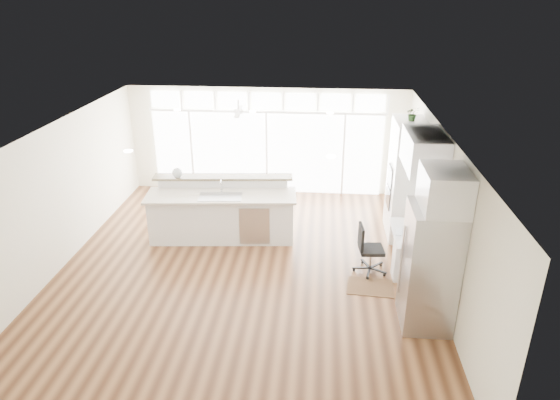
{
  "coord_description": "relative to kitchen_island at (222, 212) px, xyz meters",
  "views": [
    {
      "loc": [
        1.39,
        -8.15,
        4.99
      ],
      "look_at": [
        0.63,
        0.6,
        1.2
      ],
      "focal_mm": 32.0,
      "sensor_mm": 36.0,
      "label": 1
    }
  ],
  "objects": [
    {
      "name": "fridge_cabinet",
      "position": [
        3.82,
        -2.57,
        1.68
      ],
      "size": [
        0.64,
        0.9,
        0.6
      ],
      "primitive_type": "cube",
      "color": "white",
      "rests_on": "wall_right"
    },
    {
      "name": "wall_back",
      "position": [
        0.65,
        2.78,
        0.73
      ],
      "size": [
        7.0,
        0.04,
        2.7
      ],
      "primitive_type": "cube",
      "color": "white",
      "rests_on": "floor"
    },
    {
      "name": "wall_left",
      "position": [
        -2.85,
        -1.22,
        0.73
      ],
      "size": [
        0.04,
        8.0,
        2.7
      ],
      "primitive_type": "cube",
      "color": "white",
      "rests_on": "floor"
    },
    {
      "name": "wall_front",
      "position": [
        0.65,
        -5.22,
        0.73
      ],
      "size": [
        7.0,
        0.04,
        2.7
      ],
      "primitive_type": "cube",
      "color": "white",
      "rests_on": "floor"
    },
    {
      "name": "framed_photos",
      "position": [
        4.11,
        -0.3,
        0.78
      ],
      "size": [
        0.06,
        0.22,
        0.8
      ],
      "primitive_type": "cube",
      "color": "black",
      "rests_on": "wall_right"
    },
    {
      "name": "upper_cabinets",
      "position": [
        3.82,
        -0.92,
        1.73
      ],
      "size": [
        0.64,
        1.3,
        0.64
      ],
      "primitive_type": "cube",
      "color": "white",
      "rests_on": "wall_right"
    },
    {
      "name": "kitchen_island",
      "position": [
        0.0,
        0.0,
        0.0
      ],
      "size": [
        3.19,
        1.44,
        1.23
      ],
      "primitive_type": "cube",
      "rotation": [
        0.0,
        0.0,
        0.09
      ],
      "color": "white",
      "rests_on": "floor"
    },
    {
      "name": "keyboard",
      "position": [
        3.53,
        -0.92,
        0.15
      ],
      "size": [
        0.16,
        0.31,
        0.01
      ],
      "primitive_type": "cube",
      "rotation": [
        0.0,
        0.0,
        -0.16
      ],
      "color": "white",
      "rests_on": "desk_nook"
    },
    {
      "name": "rug",
      "position": [
        3.0,
        -1.65,
        -0.61
      ],
      "size": [
        0.87,
        0.66,
        0.01
      ],
      "primitive_type": "cube",
      "rotation": [
        0.0,
        0.0,
        -0.08
      ],
      "color": "#372011",
      "rests_on": "floor"
    },
    {
      "name": "office_chair",
      "position": [
        3.03,
        -1.1,
        -0.14
      ],
      "size": [
        0.54,
        0.5,
        0.95
      ],
      "primitive_type": "cube",
      "rotation": [
        0.0,
        0.0,
        0.1
      ],
      "color": "black",
      "rests_on": "floor"
    },
    {
      "name": "ceiling",
      "position": [
        0.65,
        -1.22,
        2.08
      ],
      "size": [
        7.0,
        8.0,
        0.02
      ],
      "primitive_type": "cube",
      "color": "white",
      "rests_on": "wall_back"
    },
    {
      "name": "transom_row",
      "position": [
        0.65,
        2.72,
        1.76
      ],
      "size": [
        5.9,
        0.06,
        0.4
      ],
      "primitive_type": "cube",
      "color": "white",
      "rests_on": "wall_back"
    },
    {
      "name": "wall_right",
      "position": [
        4.15,
        -1.22,
        0.73
      ],
      "size": [
        0.04,
        8.0,
        2.7
      ],
      "primitive_type": "cube",
      "color": "white",
      "rests_on": "floor"
    },
    {
      "name": "fishbowl",
      "position": [
        -0.98,
        0.31,
        0.73
      ],
      "size": [
        0.26,
        0.26,
        0.22
      ],
      "primitive_type": "sphere",
      "rotation": [
        0.0,
        0.0,
        0.22
      ],
      "color": "silver",
      "rests_on": "kitchen_island"
    },
    {
      "name": "potted_plant",
      "position": [
        3.82,
        0.58,
        2.0
      ],
      "size": [
        0.28,
        0.31,
        0.22
      ],
      "primitive_type": "imported",
      "rotation": [
        0.0,
        0.0,
        0.08
      ],
      "color": "#2A4F21",
      "rests_on": "oven_cabinet"
    },
    {
      "name": "desk_nook",
      "position": [
        3.78,
        -0.92,
        -0.24
      ],
      "size": [
        0.72,
        1.3,
        0.76
      ],
      "primitive_type": "cube",
      "color": "white",
      "rests_on": "floor"
    },
    {
      "name": "floor",
      "position": [
        0.65,
        -1.22,
        -0.63
      ],
      "size": [
        7.0,
        8.0,
        0.02
      ],
      "primitive_type": "cube",
      "color": "#4A2A16",
      "rests_on": "ground"
    },
    {
      "name": "glass_wall",
      "position": [
        0.65,
        2.72,
        0.43
      ],
      "size": [
        5.8,
        0.06,
        2.08
      ],
      "primitive_type": "cube",
      "color": "white",
      "rests_on": "wall_back"
    },
    {
      "name": "monitor",
      "position": [
        3.7,
        -0.92,
        0.36
      ],
      "size": [
        0.13,
        0.52,
        0.43
      ],
      "primitive_type": "cube",
      "rotation": [
        0.0,
        0.0,
        -0.09
      ],
      "color": "black",
      "rests_on": "desk_nook"
    },
    {
      "name": "oven_cabinet",
      "position": [
        3.82,
        0.58,
        0.63
      ],
      "size": [
        0.64,
        1.2,
        2.5
      ],
      "primitive_type": "cube",
      "color": "white",
      "rests_on": "floor"
    },
    {
      "name": "recessed_lights",
      "position": [
        0.65,
        -1.02,
        2.06
      ],
      "size": [
        3.4,
        3.0,
        0.02
      ],
      "primitive_type": "cube",
      "color": "white",
      "rests_on": "ceiling"
    },
    {
      "name": "ceiling_fan",
      "position": [
        0.15,
        1.58,
        1.86
      ],
      "size": [
        1.16,
        1.16,
        0.32
      ],
      "primitive_type": "cube",
      "color": "white",
      "rests_on": "ceiling"
    },
    {
      "name": "refrigerator",
      "position": [
        3.76,
        -2.57,
        0.38
      ],
      "size": [
        0.76,
        0.9,
        2.0
      ],
      "primitive_type": "cube",
      "color": "#B0B1B5",
      "rests_on": "floor"
    },
    {
      "name": "desk_window",
      "position": [
        4.11,
        -0.92,
        0.93
      ],
      "size": [
        0.04,
        0.85,
        0.85
      ],
      "primitive_type": "cube",
      "color": "white",
      "rests_on": "wall_right"
    }
  ]
}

